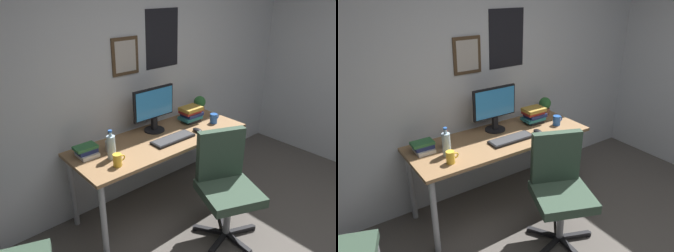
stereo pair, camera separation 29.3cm
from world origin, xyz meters
TOP-DOWN VIEW (x-y plane):
  - wall_back at (-0.00, 2.15)m, footprint 4.40×0.10m
  - desk at (-0.09, 1.74)m, footprint 1.73×0.65m
  - office_chair at (0.06, 1.07)m, footprint 0.60×0.61m
  - monitor at (-0.03, 1.91)m, footprint 0.46×0.20m
  - keyboard at (-0.04, 1.63)m, footprint 0.43×0.15m
  - computer_mouse at (0.26, 1.61)m, footprint 0.06×0.11m
  - water_bottle at (-0.65, 1.70)m, footprint 0.07×0.07m
  - coffee_mug_near at (-0.68, 1.57)m, footprint 0.11×0.07m
  - coffee_mug_far at (0.55, 1.66)m, footprint 0.11×0.08m
  - potted_plant at (0.64, 1.96)m, footprint 0.13×0.13m
  - pen_cup at (-0.59, 1.83)m, footprint 0.07×0.07m
  - book_stack_left at (0.40, 1.85)m, footprint 0.24×0.17m
  - book_stack_right at (-0.78, 1.87)m, footprint 0.19×0.16m

SIDE VIEW (x-z plane):
  - office_chair at x=0.06m, z-range 0.05..1.00m
  - desk at x=-0.09m, z-range 0.29..1.03m
  - keyboard at x=-0.04m, z-range 0.74..0.76m
  - computer_mouse at x=0.26m, z-range 0.74..0.77m
  - book_stack_right at x=-0.78m, z-range 0.74..0.83m
  - coffee_mug_far at x=0.55m, z-range 0.74..0.84m
  - coffee_mug_near at x=-0.68m, z-range 0.74..0.84m
  - pen_cup at x=-0.59m, z-range 0.69..0.89m
  - book_stack_left at x=0.40m, z-range 0.74..0.90m
  - potted_plant at x=0.64m, z-range 0.74..0.94m
  - water_bottle at x=-0.65m, z-range 0.72..0.97m
  - monitor at x=-0.03m, z-range 0.76..1.19m
  - wall_back at x=0.00m, z-range 0.00..2.60m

